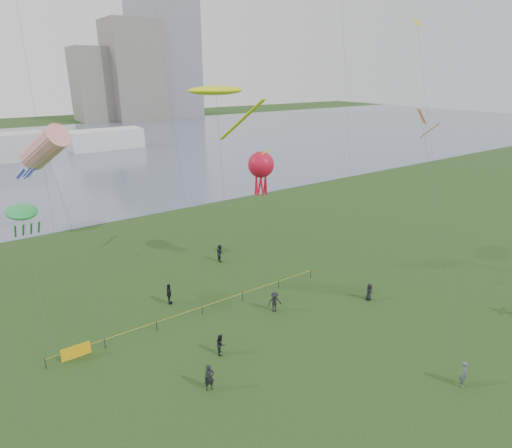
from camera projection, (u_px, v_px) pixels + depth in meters
ground_plane at (343, 381)px, 28.01m from camera, size 400.00×400.00×0.00m
lake at (48, 153)px, 105.25m from camera, size 400.00×120.00×0.08m
building_mid at (134, 71)px, 171.46m from camera, size 20.00×20.00×38.00m
building_low at (96, 85)px, 170.26m from camera, size 16.00×18.00×28.00m
pavilion_right at (106, 139)px, 110.39m from camera, size 18.00×7.00×5.00m
fence at (130, 333)px, 32.14m from camera, size 24.07×0.07×1.05m
kite_flyer at (464, 374)px, 27.34m from camera, size 0.77×0.77×1.80m
spectator_a at (221, 344)px, 30.49m from camera, size 0.87×0.95×1.57m
spectator_b at (275, 302)px, 35.84m from camera, size 1.32×1.02×1.79m
spectator_c at (169, 294)px, 37.00m from camera, size 0.81×1.20×1.88m
spectator_d at (369, 292)px, 37.71m from camera, size 0.85×0.66×1.55m
spectator_f at (209, 378)px, 26.99m from camera, size 0.74×0.57×1.80m
spectator_g at (220, 253)px, 45.39m from camera, size 0.80×0.97×1.84m
kite_stingray at (216, 91)px, 39.39m from camera, size 7.49×11.86×17.90m
kite_windsock at (45, 148)px, 33.47m from camera, size 4.33×8.86×15.46m
kite_creature at (22, 212)px, 33.81m from camera, size 2.34×11.52×9.08m
kite_octopus at (261, 165)px, 39.72m from camera, size 2.63×4.98×12.17m
kite_delta at (425, 129)px, 33.41m from camera, size 5.58×9.91×16.38m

